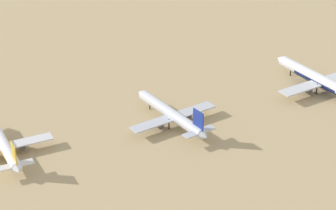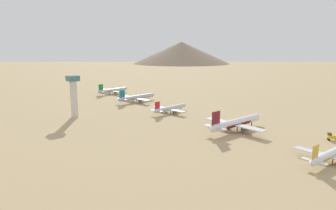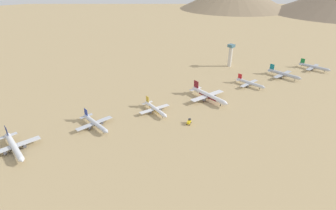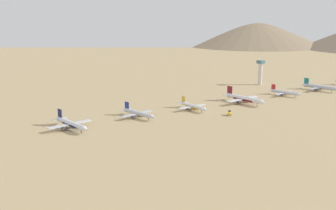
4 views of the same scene
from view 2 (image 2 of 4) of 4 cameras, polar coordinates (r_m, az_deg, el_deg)
The scene contains 9 objects.
ground_plane at distance 175.16m, azimuth 11.55°, elevation -4.88°, with size 2010.61×2010.61×0.00m, color tan.
parked_jet_2 at distance 142.27m, azimuth 28.75°, elevation -8.38°, with size 35.70×29.04×10.29m.
parked_jet_3 at distance 175.13m, azimuth 12.96°, elevation -3.37°, with size 48.34×39.22×13.95m.
parked_jet_4 at distance 216.67m, azimuth 0.40°, elevation -0.65°, with size 35.75×29.05×10.31m.
parked_jet_5 at distance 261.65m, azimuth -6.09°, elevation 1.46°, with size 42.13×34.17×12.16m.
parked_jet_6 at distance 311.24m, azimuth -10.64°, elevation 2.81°, with size 39.44×32.09×11.37m.
service_truck at distance 175.69m, azimuth 29.18°, elevation -5.34°, with size 4.88×5.69×3.90m.
control_tower at distance 212.01m, azimuth -17.76°, elevation 2.01°, with size 7.20×7.20×28.65m.
desert_hill_1 at distance 894.53m, azimuth 2.62°, elevation 10.06°, with size 286.54×286.54×63.91m, color #7A6854.
Camera 2 is at (-137.47, -97.65, 47.43)m, focal length 31.56 mm.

